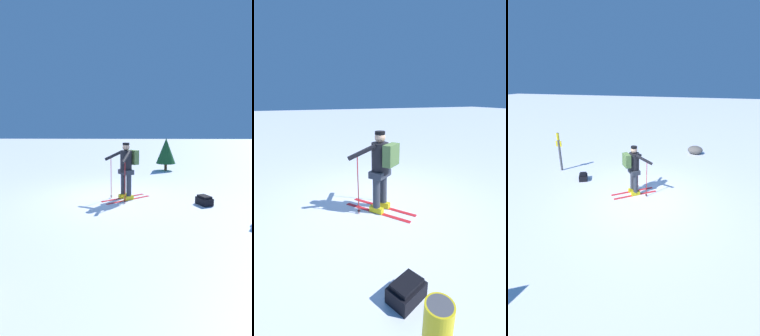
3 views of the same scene
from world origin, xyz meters
TOP-DOWN VIEW (x-y plane):
  - ground_plane at (0.00, 0.00)m, footprint 80.00×80.00m
  - skier at (-0.34, 0.14)m, footprint 1.47×1.29m
  - dropped_backpack at (-2.54, 0.69)m, footprint 0.46×0.53m

SIDE VIEW (x-z plane):
  - ground_plane at x=0.00m, z-range 0.00..0.00m
  - dropped_backpack at x=-2.54m, z-range -0.01..0.26m
  - skier at x=-0.34m, z-range 0.15..1.86m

